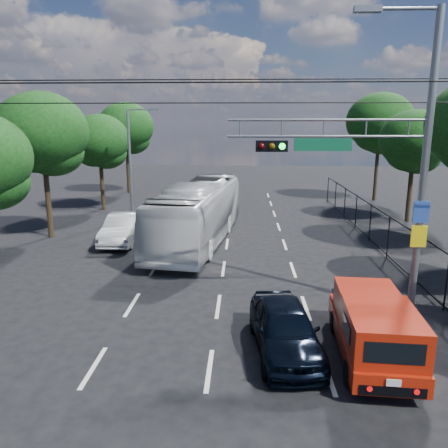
# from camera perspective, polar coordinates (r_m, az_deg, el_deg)

# --- Properties ---
(lane_markings) EXTENTS (6.12, 38.00, 0.01)m
(lane_markings) POSITION_cam_1_polar(r_m,az_deg,el_deg) (20.92, 0.19, -4.07)
(lane_markings) COLOR beige
(lane_markings) RESTS_ON ground
(signal_mast) EXTENTS (6.43, 0.39, 9.50)m
(signal_mast) POSITION_cam_1_polar(r_m,az_deg,el_deg) (14.70, 20.47, 8.67)
(signal_mast) COLOR slate
(signal_mast) RESTS_ON ground
(streetlight_left) EXTENTS (2.09, 0.22, 7.08)m
(streetlight_left) POSITION_cam_1_polar(r_m,az_deg,el_deg) (28.96, -11.88, 8.36)
(streetlight_left) COLOR slate
(streetlight_left) RESTS_ON ground
(utility_wires) EXTENTS (22.00, 5.04, 0.74)m
(utility_wires) POSITION_cam_1_polar(r_m,az_deg,el_deg) (14.88, -0.65, 17.20)
(utility_wires) COLOR black
(utility_wires) RESTS_ON ground
(fence_right) EXTENTS (0.06, 34.03, 2.00)m
(fence_right) POSITION_cam_1_polar(r_m,az_deg,el_deg) (20.04, 22.25, -2.78)
(fence_right) COLOR black
(fence_right) RESTS_ON ground
(tree_right_d) EXTENTS (4.32, 4.32, 7.02)m
(tree_right_d) POSITION_cam_1_polar(r_m,az_deg,el_deg) (29.97, 23.60, 9.46)
(tree_right_d) COLOR black
(tree_right_d) RESTS_ON ground
(tree_right_e) EXTENTS (5.28, 5.28, 8.58)m
(tree_right_e) POSITION_cam_1_polar(r_m,az_deg,el_deg) (37.59, 19.69, 11.94)
(tree_right_e) COLOR black
(tree_right_e) RESTS_ON ground
(tree_left_c) EXTENTS (4.80, 4.80, 7.80)m
(tree_left_c) POSITION_cam_1_polar(r_m,az_deg,el_deg) (25.34, -22.57, 10.33)
(tree_left_c) COLOR black
(tree_left_c) RESTS_ON ground
(tree_left_d) EXTENTS (4.20, 4.20, 6.83)m
(tree_left_d) POSITION_cam_1_polar(r_m,az_deg,el_deg) (32.67, -15.89, 10.00)
(tree_left_d) COLOR black
(tree_left_d) RESTS_ON ground
(tree_left_e) EXTENTS (4.92, 4.92, 7.99)m
(tree_left_e) POSITION_cam_1_polar(r_m,az_deg,el_deg) (40.37, -12.65, 11.81)
(tree_left_e) COLOR black
(tree_left_e) RESTS_ON ground
(red_pickup) EXTENTS (2.02, 4.80, 1.75)m
(red_pickup) POSITION_cam_1_polar(r_m,az_deg,el_deg) (12.42, 18.88, -12.55)
(red_pickup) COLOR black
(red_pickup) RESTS_ON ground
(navy_hatchback) EXTENTS (2.07, 4.27, 1.40)m
(navy_hatchback) POSITION_cam_1_polar(r_m,az_deg,el_deg) (12.34, 7.94, -13.31)
(navy_hatchback) COLOR black
(navy_hatchback) RESTS_ON ground
(white_bus) EXTENTS (4.14, 11.60, 3.16)m
(white_bus) POSITION_cam_1_polar(r_m,az_deg,el_deg) (22.85, -3.39, 1.45)
(white_bus) COLOR silver
(white_bus) RESTS_ON ground
(white_van) EXTENTS (1.66, 4.55, 1.49)m
(white_van) POSITION_cam_1_polar(r_m,az_deg,el_deg) (23.60, -13.06, -0.57)
(white_van) COLOR silver
(white_van) RESTS_ON ground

